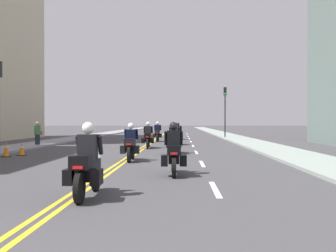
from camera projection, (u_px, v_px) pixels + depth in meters
ground_plane at (161, 135)px, 49.95m from camera, size 264.00×264.00×0.00m
sidewalk_left at (99, 135)px, 50.20m from camera, size 2.71×144.00×0.12m
sidewalk_right at (225, 135)px, 49.71m from camera, size 2.71×144.00×0.12m
centreline_yellow_inner at (161, 135)px, 49.96m from camera, size 0.12×132.00×0.01m
centreline_yellow_outer at (162, 135)px, 49.95m from camera, size 0.12×132.00×0.01m
lane_dashes_white at (192, 143)px, 30.86m from camera, size 0.14×56.40×0.01m
motorcycle_0 at (87, 167)px, 8.73m from camera, size 0.76×2.19×1.64m
motorcycle_1 at (174, 154)px, 12.46m from camera, size 0.77×2.12×1.65m
motorcycle_2 at (131, 145)px, 16.92m from camera, size 0.77×2.14×1.60m
motorcycle_3 at (174, 141)px, 20.99m from camera, size 0.78×2.24×1.65m
motorcycle_4 at (148, 137)px, 25.36m from camera, size 0.77×2.26×1.65m
motorcycle_5 at (178, 136)px, 28.93m from camera, size 0.77×2.18×1.59m
motorcycle_6 at (158, 134)px, 33.82m from camera, size 0.76×2.15×1.67m
motorcycle_7 at (178, 133)px, 37.89m from camera, size 0.78×2.26×1.56m
traffic_cone_0 at (22, 149)px, 19.86m from camera, size 0.38×0.38×0.65m
traffic_cone_1 at (6, 149)px, 19.06m from camera, size 0.35×0.35×0.74m
traffic_light_far at (225, 103)px, 40.80m from camera, size 0.28×0.38×5.12m
pedestrian_1 at (38, 134)px, 27.29m from camera, size 0.49×0.40×1.66m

